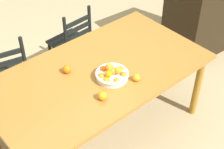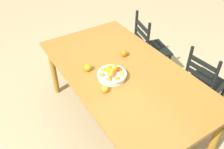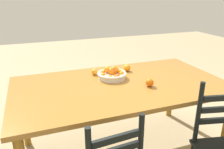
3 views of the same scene
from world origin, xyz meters
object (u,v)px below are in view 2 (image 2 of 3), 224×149
at_px(chair_near_window, 149,49).
at_px(orange_loose_0, 124,53).
at_px(fruit_bowl, 112,74).
at_px(orange_loose_1, 105,89).
at_px(chair_by_cabinet, 203,83).
at_px(orange_loose_2, 88,68).
at_px(dining_table, 123,77).

distance_m(chair_near_window, orange_loose_0, 0.80).
bearing_deg(fruit_bowl, orange_loose_1, -49.56).
relative_size(chair_by_cabinet, orange_loose_1, 14.06).
distance_m(chair_near_window, fruit_bowl, 1.17).
relative_size(chair_near_window, orange_loose_1, 15.23).
distance_m(orange_loose_1, orange_loose_2, 0.36).
height_order(chair_by_cabinet, fruit_bowl, fruit_bowl).
xyz_separation_m(fruit_bowl, orange_loose_1, (0.14, -0.16, -0.01)).
bearing_deg(orange_loose_0, chair_by_cabinet, 53.43).
xyz_separation_m(orange_loose_1, orange_loose_2, (-0.36, 0.01, 0.00)).
distance_m(dining_table, orange_loose_2, 0.38).
xyz_separation_m(orange_loose_0, orange_loose_2, (0.02, -0.46, -0.00)).
bearing_deg(dining_table, chair_by_cabinet, 69.47).
height_order(chair_near_window, orange_loose_0, chair_near_window).
bearing_deg(orange_loose_1, fruit_bowl, 130.44).
relative_size(fruit_bowl, orange_loose_2, 3.92).
xyz_separation_m(dining_table, fruit_bowl, (0.03, -0.15, 0.12)).
bearing_deg(chair_near_window, chair_by_cabinet, -160.03).
bearing_deg(orange_loose_1, dining_table, 117.70).
bearing_deg(orange_loose_2, orange_loose_0, 92.56).
bearing_deg(chair_by_cabinet, dining_table, 65.12).
bearing_deg(chair_by_cabinet, orange_loose_0, 49.08).
distance_m(dining_table, orange_loose_0, 0.29).
relative_size(dining_table, orange_loose_2, 26.88).
height_order(fruit_bowl, orange_loose_2, fruit_bowl).
xyz_separation_m(dining_table, chair_by_cabinet, (0.34, 0.91, -0.26)).
height_order(chair_near_window, orange_loose_1, chair_near_window).
height_order(dining_table, orange_loose_1, orange_loose_1).
xyz_separation_m(chair_by_cabinet, orange_loose_1, (-0.18, -1.23, 0.37)).
bearing_deg(chair_near_window, orange_loose_1, 134.86).
relative_size(dining_table, chair_by_cabinet, 2.20).
distance_m(chair_near_window, orange_loose_2, 1.21).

